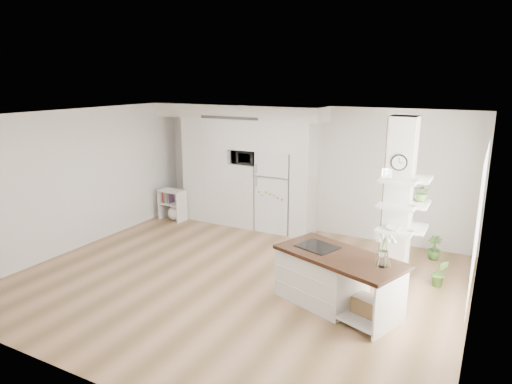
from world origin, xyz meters
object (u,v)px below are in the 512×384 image
at_px(kitchen_island, 328,276).
at_px(bookshelf, 173,207).
at_px(refrigerator, 277,191).
at_px(floor_plant_a, 440,273).

relative_size(kitchen_island, bookshelf, 2.81).
relative_size(refrigerator, bookshelf, 2.43).
distance_m(kitchen_island, bookshelf, 5.07).
height_order(kitchen_island, floor_plant_a, kitchen_island).
distance_m(refrigerator, bookshelf, 2.56).
xyz_separation_m(refrigerator, kitchen_island, (2.12, -2.72, -0.44)).
height_order(refrigerator, kitchen_island, refrigerator).
height_order(kitchen_island, bookshelf, kitchen_island).
bearing_deg(kitchen_island, floor_plant_a, 64.12).
distance_m(kitchen_island, floor_plant_a, 1.97).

